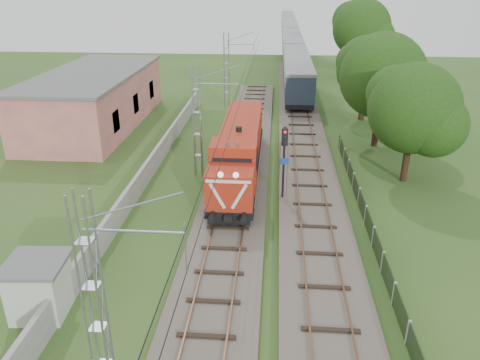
# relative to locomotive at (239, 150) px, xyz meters

# --- Properties ---
(ground) EXTENTS (140.00, 140.00, 0.00)m
(ground) POSITION_rel_locomotive_xyz_m (0.00, -11.89, -2.14)
(ground) COLOR #2C501E
(ground) RESTS_ON ground
(track_main) EXTENTS (4.20, 70.00, 0.45)m
(track_main) POSITION_rel_locomotive_xyz_m (0.00, -4.89, -1.96)
(track_main) COLOR #6B6054
(track_main) RESTS_ON ground
(track_side) EXTENTS (4.20, 80.00, 0.45)m
(track_side) POSITION_rel_locomotive_xyz_m (5.00, 8.11, -1.96)
(track_side) COLOR #6B6054
(track_side) RESTS_ON ground
(catenary) EXTENTS (3.31, 70.00, 8.00)m
(catenary) POSITION_rel_locomotive_xyz_m (-2.95, 0.11, 1.91)
(catenary) COLOR gray
(catenary) RESTS_ON ground
(boundary_wall) EXTENTS (0.25, 40.00, 1.50)m
(boundary_wall) POSITION_rel_locomotive_xyz_m (-6.50, 0.11, -1.39)
(boundary_wall) COLOR #9E9E99
(boundary_wall) RESTS_ON ground
(station_building) EXTENTS (8.40, 20.40, 5.22)m
(station_building) POSITION_rel_locomotive_xyz_m (-15.00, 12.11, 0.49)
(station_building) COLOR tan
(station_building) RESTS_ON ground
(fence) EXTENTS (0.12, 32.00, 1.20)m
(fence) POSITION_rel_locomotive_xyz_m (8.00, -8.89, -1.54)
(fence) COLOR black
(fence) RESTS_ON ground
(locomotive) EXTENTS (2.83, 16.17, 4.11)m
(locomotive) POSITION_rel_locomotive_xyz_m (0.00, 0.00, 0.00)
(locomotive) COLOR black
(locomotive) RESTS_ON ground
(coach_rake) EXTENTS (3.18, 95.02, 3.68)m
(coach_rake) POSITION_rel_locomotive_xyz_m (5.00, 64.21, 0.48)
(coach_rake) COLOR black
(coach_rake) RESTS_ON ground
(signal_post) EXTENTS (0.55, 0.43, 5.05)m
(signal_post) POSITION_rel_locomotive_xyz_m (3.12, -3.76, 1.33)
(signal_post) COLOR black
(signal_post) RESTS_ON ground
(relay_hut) EXTENTS (2.66, 2.66, 2.58)m
(relay_hut) POSITION_rel_locomotive_xyz_m (-7.40, -15.54, -0.84)
(relay_hut) COLOR beige
(relay_hut) RESTS_ON ground
(tree_a) EXTENTS (6.49, 6.19, 8.42)m
(tree_a) POSITION_rel_locomotive_xyz_m (11.91, 0.32, 3.11)
(tree_a) COLOR #3D2619
(tree_a) RESTS_ON ground
(tree_b) EXTENTS (7.38, 7.03, 9.57)m
(tree_b) POSITION_rel_locomotive_xyz_m (11.21, 7.76, 3.83)
(tree_b) COLOR #3D2619
(tree_b) RESTS_ON ground
(tree_c) EXTENTS (6.12, 5.83, 7.94)m
(tree_c) POSITION_rel_locomotive_xyz_m (11.35, 15.85, 2.80)
(tree_c) COLOR #3D2619
(tree_c) RESTS_ON ground
(tree_d) EXTENTS (8.40, 8.00, 10.88)m
(tree_d) POSITION_rel_locomotive_xyz_m (14.18, 37.58, 4.65)
(tree_d) COLOR #3D2619
(tree_d) RESTS_ON ground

